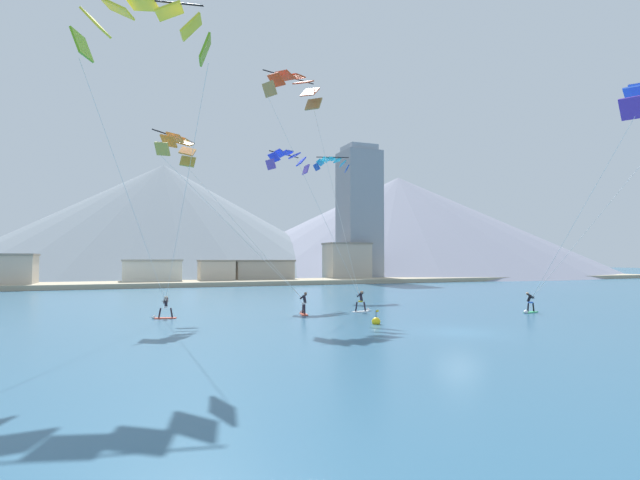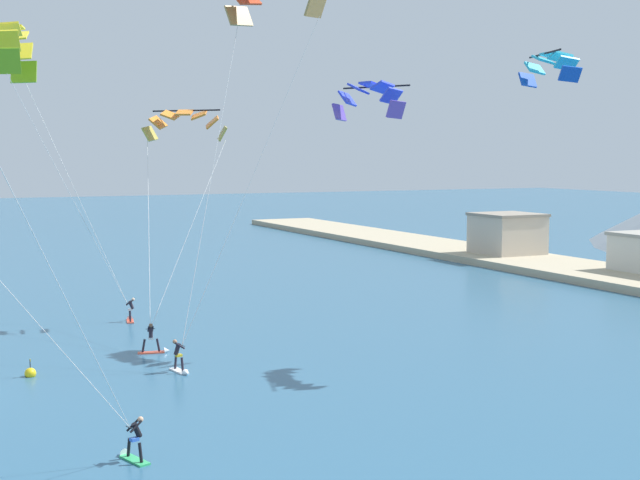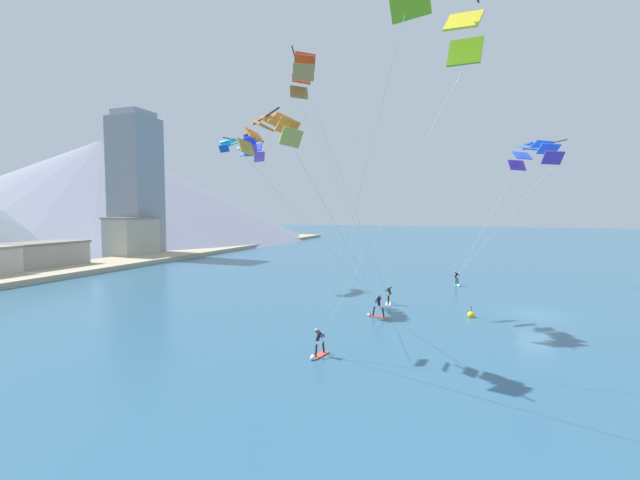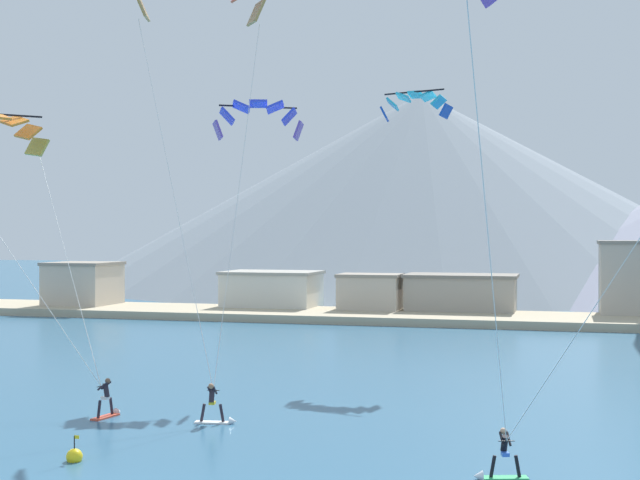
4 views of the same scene
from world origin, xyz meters
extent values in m
cube|color=white|center=(-0.47, 11.76, 0.04)|extent=(1.49, 0.65, 0.07)
cylinder|color=#231E28|center=(-0.86, 11.71, 0.43)|extent=(0.26, 0.16, 0.74)
cylinder|color=#231E28|center=(-0.08, 11.82, 0.43)|extent=(0.26, 0.16, 0.74)
cube|color=yellow|center=(-0.47, 11.76, 0.84)|extent=(0.28, 0.34, 0.12)
cylinder|color=#231E28|center=(-0.46, 11.68, 1.17)|extent=(0.27, 0.42, 0.63)
cylinder|color=#231E28|center=(-0.59, 11.77, 1.35)|extent=(0.16, 0.54, 0.41)
cylinder|color=#231E28|center=(-0.35, 11.80, 1.35)|extent=(0.16, 0.54, 0.41)
cylinder|color=black|center=(-0.50, 11.96, 1.32)|extent=(0.52, 0.11, 0.03)
sphere|color=#9E7051|center=(-0.44, 11.56, 1.57)|extent=(0.23, 0.23, 0.23)
cone|color=white|center=(0.39, 11.89, 0.10)|extent=(0.35, 0.40, 0.36)
cube|color=#E54C33|center=(-15.09, 12.87, 0.04)|extent=(1.50, 0.72, 0.07)
cylinder|color=#231E28|center=(-14.71, 12.79, 0.41)|extent=(0.25, 0.16, 0.69)
cylinder|color=#231E28|center=(-15.48, 12.95, 0.41)|extent=(0.25, 0.16, 0.69)
cube|color=white|center=(-15.09, 12.87, 0.79)|extent=(0.27, 0.33, 0.12)
cylinder|color=#231E28|center=(-15.08, 12.96, 1.10)|extent=(0.28, 0.42, 0.59)
cylinder|color=#231E28|center=(-14.99, 12.84, 1.27)|extent=(0.18, 0.50, 0.38)
cylinder|color=#231E28|center=(-15.21, 12.88, 1.27)|extent=(0.18, 0.50, 0.38)
cylinder|color=black|center=(-15.13, 12.68, 1.24)|extent=(0.52, 0.14, 0.03)
sphere|color=beige|center=(-15.05, 13.09, 1.46)|extent=(0.21, 0.21, 0.21)
cone|color=white|center=(-15.95, 13.05, 0.10)|extent=(0.37, 0.41, 0.36)
cube|color=#E54C33|center=(-5.26, 11.62, 0.04)|extent=(0.70, 1.50, 0.07)
cylinder|color=#231E28|center=(-5.33, 11.23, 0.43)|extent=(0.16, 0.26, 0.74)
cylinder|color=#231E28|center=(-5.19, 12.01, 0.43)|extent=(0.16, 0.26, 0.74)
cube|color=white|center=(-5.26, 11.62, 0.84)|extent=(0.35, 0.29, 0.12)
cylinder|color=#231E28|center=(-5.21, 11.61, 1.17)|extent=(0.36, 0.28, 0.62)
cylinder|color=#231E28|center=(-5.33, 11.51, 1.35)|extent=(0.54, 0.18, 0.41)
cylinder|color=#231E28|center=(-5.29, 11.74, 1.35)|extent=(0.54, 0.18, 0.41)
cylinder|color=black|center=(-5.49, 11.66, 1.32)|extent=(0.13, 0.52, 0.03)
sphere|color=brown|center=(-5.13, 11.59, 1.57)|extent=(0.22, 0.22, 0.22)
cone|color=white|center=(-5.10, 12.47, 0.10)|extent=(0.41, 0.36, 0.36)
cube|color=#33B266|center=(11.64, 6.47, 0.04)|extent=(1.51, 0.84, 0.07)
cylinder|color=black|center=(12.02, 6.58, 0.41)|extent=(0.26, 0.18, 0.70)
cylinder|color=black|center=(11.26, 6.35, 0.41)|extent=(0.26, 0.18, 0.70)
cube|color=blue|center=(11.64, 6.47, 0.80)|extent=(0.30, 0.34, 0.12)
cylinder|color=black|center=(11.61, 6.57, 1.12)|extent=(0.32, 0.46, 0.59)
cylinder|color=black|center=(11.75, 6.50, 1.28)|extent=(0.22, 0.50, 0.38)
cylinder|color=black|center=(11.53, 6.44, 1.28)|extent=(0.22, 0.50, 0.38)
cylinder|color=black|center=(11.69, 6.30, 1.25)|extent=(0.51, 0.18, 0.03)
sphere|color=tan|center=(11.57, 6.72, 1.47)|extent=(0.21, 0.21, 0.21)
cone|color=white|center=(10.81, 6.22, 0.10)|extent=(0.39, 0.43, 0.36)
cube|color=#A67F42|center=(-6.38, 17.37, 18.82)|extent=(1.05, 1.79, 1.26)
cube|color=#A67F42|center=(-1.38, 19.86, 18.82)|extent=(1.44, 1.62, 1.26)
cylinder|color=silver|center=(-3.54, 14.66, 9.79)|extent=(6.11, 5.45, 16.96)
cylinder|color=silver|center=(-0.87, 15.98, 9.79)|extent=(0.78, 8.09, 16.96)
cube|color=#6AA519|center=(-13.62, 5.44, 16.42)|extent=(0.93, 1.82, 1.55)
cube|color=yellow|center=(-14.41, 5.52, 17.66)|extent=(1.44, 1.95, 1.32)
cube|color=yellow|center=(-15.61, 5.77, 18.50)|extent=(1.80, 2.01, 0.89)
cube|color=yellow|center=(-17.02, 6.14, 18.79)|extent=(1.94, 2.04, 0.31)
cube|color=yellow|center=(-18.40, 6.57, 18.50)|extent=(1.93, 2.00, 0.89)
cube|color=yellow|center=(-19.55, 6.99, 17.66)|extent=(1.69, 1.90, 1.32)
cube|color=#6AA519|center=(-20.27, 7.34, 16.42)|extent=(1.25, 1.75, 1.55)
cylinder|color=silver|center=(-14.27, 9.08, 8.47)|extent=(1.75, 7.25, 14.47)
cylinder|color=silver|center=(-17.78, 10.08, 8.47)|extent=(5.34, 5.25, 14.47)
cube|color=gold|center=(-15.35, 14.48, 12.30)|extent=(1.17, 1.31, 1.10)
cube|color=orange|center=(-14.87, 14.91, 13.02)|extent=(1.33, 1.46, 0.99)
cube|color=orange|center=(-14.34, 15.57, 13.49)|extent=(1.44, 1.50, 0.77)
cube|color=orange|center=(-13.84, 16.38, 13.65)|extent=(1.51, 1.45, 0.45)
cube|color=orange|center=(-13.42, 17.23, 13.49)|extent=(1.52, 1.33, 0.77)
cube|color=orange|center=(-13.14, 18.03, 13.02)|extent=(1.48, 1.11, 0.99)
cube|color=gold|center=(-13.03, 18.66, 12.30)|extent=(1.39, 0.83, 1.10)
cylinder|color=black|center=(-14.29, 16.63, 13.80)|extent=(3.57, 3.53, 0.10)
cylinder|color=silver|center=(-10.52, 13.01, 6.60)|extent=(10.10, 2.74, 10.58)
cylinder|color=silver|center=(-9.26, 15.28, 6.60)|extent=(7.59, 7.27, 10.58)
cylinder|color=silver|center=(15.06, 3.38, 7.12)|extent=(6.77, 5.88, 11.74)
cube|color=#1343B3|center=(6.82, 30.20, 14.97)|extent=(0.75, 1.09, 0.85)
cube|color=#28B6D5|center=(6.36, 30.35, 15.56)|extent=(0.90, 1.11, 0.77)
cube|color=#28B6D5|center=(5.71, 30.49, 15.95)|extent=(0.95, 1.13, 0.58)
cube|color=#28B6D5|center=(4.96, 30.58, 16.08)|extent=(0.89, 1.14, 0.32)
cube|color=#28B6D5|center=(4.21, 30.62, 15.95)|extent=(0.81, 1.14, 0.58)
cube|color=#28B6D5|center=(3.55, 30.61, 15.56)|extent=(0.72, 1.12, 0.77)
cube|color=#1343B3|center=(3.07, 30.53, 14.97)|extent=(0.57, 1.11, 0.85)
cylinder|color=black|center=(4.92, 30.11, 16.17)|extent=(3.73, 1.18, 0.10)
cube|color=#6146B2|center=(-4.66, 22.95, 13.40)|extent=(0.93, 1.07, 1.03)
cube|color=blue|center=(-4.24, 23.27, 14.18)|extent=(1.19, 1.18, 0.94)
cube|color=blue|center=(-3.55, 23.62, 14.71)|extent=(1.30, 1.27, 0.69)
cube|color=blue|center=(-2.69, 23.95, 14.90)|extent=(1.26, 1.30, 0.33)
cube|color=blue|center=(-1.80, 24.21, 14.71)|extent=(1.15, 1.29, 0.69)
cube|color=blue|center=(-1.03, 24.35, 14.18)|extent=(0.90, 1.24, 0.94)
cube|color=#6146B2|center=(-0.51, 24.36, 13.40)|extent=(0.57, 1.15, 1.03)
cylinder|color=black|center=(-2.83, 24.39, 14.80)|extent=(3.83, 2.32, 0.10)
sphere|color=yellow|center=(-2.74, 4.87, 0.15)|extent=(0.56, 0.56, 0.56)
cylinder|color=black|center=(-2.74, 4.87, 0.65)|extent=(0.04, 0.04, 0.44)
cube|color=yellow|center=(-2.65, 4.87, 0.83)|extent=(0.18, 0.01, 0.12)
cube|color=beige|center=(-32.50, 56.90, 2.30)|extent=(6.04, 5.96, 4.60)
cube|color=gray|center=(-32.50, 56.90, 4.75)|extent=(6.29, 6.20, 0.30)
camera|label=1|loc=(-17.87, -23.73, 4.20)|focal=28.00mm
camera|label=2|loc=(42.30, -1.01, 10.85)|focal=50.00mm
camera|label=3|loc=(-37.43, 4.75, 8.22)|focal=24.00mm
camera|label=4|loc=(13.32, -22.28, 7.83)|focal=50.00mm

